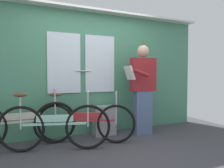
{
  "coord_description": "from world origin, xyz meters",
  "views": [
    {
      "loc": [
        -1.27,
        -2.7,
        1.13
      ],
      "look_at": [
        0.09,
        0.38,
        0.99
      ],
      "focal_mm": 32.96,
      "sensor_mm": 36.0,
      "label": 1
    }
  ],
  "objects_px": {
    "passenger_reading_newspaper": "(142,87)",
    "trash_bin_by_wall": "(104,120)",
    "bicycle_leaning_behind": "(54,126)",
    "bicycle_by_pole": "(20,124)",
    "bicycle_near_door": "(85,122)"
  },
  "relations": [
    {
      "from": "bicycle_leaning_behind",
      "to": "bicycle_by_pole",
      "type": "xyz_separation_m",
      "value": [
        -0.47,
        0.35,
        0.0
      ]
    },
    {
      "from": "bicycle_by_pole",
      "to": "passenger_reading_newspaper",
      "type": "height_order",
      "value": "passenger_reading_newspaper"
    },
    {
      "from": "bicycle_leaning_behind",
      "to": "bicycle_by_pole",
      "type": "height_order",
      "value": "bicycle_by_pole"
    },
    {
      "from": "trash_bin_by_wall",
      "to": "passenger_reading_newspaper",
      "type": "bearing_deg",
      "value": -21.87
    },
    {
      "from": "bicycle_by_pole",
      "to": "trash_bin_by_wall",
      "type": "bearing_deg",
      "value": 6.34
    },
    {
      "from": "bicycle_near_door",
      "to": "passenger_reading_newspaper",
      "type": "relative_size",
      "value": 0.89
    },
    {
      "from": "bicycle_near_door",
      "to": "bicycle_by_pole",
      "type": "height_order",
      "value": "bicycle_by_pole"
    },
    {
      "from": "passenger_reading_newspaper",
      "to": "trash_bin_by_wall",
      "type": "relative_size",
      "value": 3.1
    },
    {
      "from": "bicycle_leaning_behind",
      "to": "trash_bin_by_wall",
      "type": "distance_m",
      "value": 1.11
    },
    {
      "from": "bicycle_near_door",
      "to": "bicycle_by_pole",
      "type": "xyz_separation_m",
      "value": [
        -1.0,
        0.18,
        0.02
      ]
    },
    {
      "from": "bicycle_near_door",
      "to": "passenger_reading_newspaper",
      "type": "bearing_deg",
      "value": 28.49
    },
    {
      "from": "bicycle_by_pole",
      "to": "trash_bin_by_wall",
      "type": "distance_m",
      "value": 1.47
    },
    {
      "from": "bicycle_near_door",
      "to": "bicycle_by_pole",
      "type": "distance_m",
      "value": 1.01
    },
    {
      "from": "passenger_reading_newspaper",
      "to": "trash_bin_by_wall",
      "type": "height_order",
      "value": "passenger_reading_newspaper"
    },
    {
      "from": "bicycle_leaning_behind",
      "to": "trash_bin_by_wall",
      "type": "relative_size",
      "value": 2.93
    }
  ]
}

